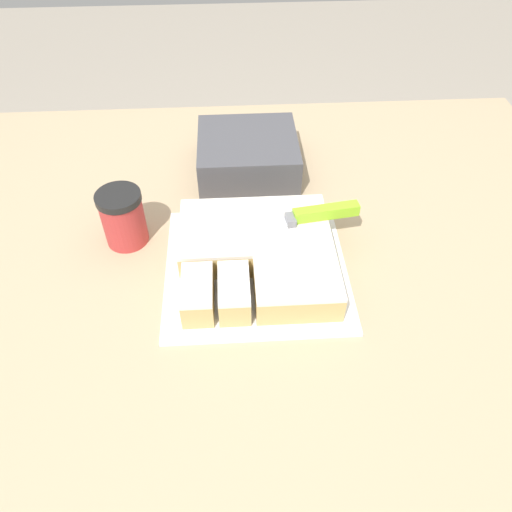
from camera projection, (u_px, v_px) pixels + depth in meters
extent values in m
plane|color=#9E9384|center=(262.00, 448.00, 1.60)|extent=(8.00, 8.00, 0.00)
cube|color=tan|center=(263.00, 373.00, 1.28)|extent=(1.40, 1.10, 0.90)
cube|color=white|center=(256.00, 268.00, 0.92)|extent=(0.33, 0.32, 0.01)
cube|color=tan|center=(254.00, 237.00, 0.93)|extent=(0.27, 0.16, 0.05)
cube|color=white|center=(254.00, 226.00, 0.91)|extent=(0.27, 0.16, 0.01)
cube|color=tan|center=(297.00, 290.00, 0.84)|extent=(0.14, 0.11, 0.05)
cube|color=white|center=(298.00, 278.00, 0.82)|extent=(0.14, 0.11, 0.01)
cube|color=tan|center=(198.00, 296.00, 0.83)|extent=(0.05, 0.10, 0.05)
cube|color=white|center=(196.00, 285.00, 0.81)|extent=(0.05, 0.10, 0.01)
cube|color=tan|center=(234.00, 294.00, 0.84)|extent=(0.05, 0.10, 0.05)
cube|color=white|center=(234.00, 283.00, 0.81)|extent=(0.05, 0.10, 0.01)
cube|color=silver|center=(249.00, 227.00, 0.90)|extent=(0.17, 0.05, 0.00)
cube|color=slate|center=(290.00, 218.00, 0.91)|extent=(0.02, 0.03, 0.02)
cube|color=#8CCC26|center=(326.00, 212.00, 0.92)|extent=(0.13, 0.04, 0.02)
cylinder|color=#B23333|center=(124.00, 221.00, 0.94)|extent=(0.08, 0.08, 0.10)
cylinder|color=black|center=(118.00, 197.00, 0.90)|extent=(0.08, 0.08, 0.01)
cube|color=#47474C|center=(248.00, 155.00, 1.10)|extent=(0.22, 0.21, 0.08)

